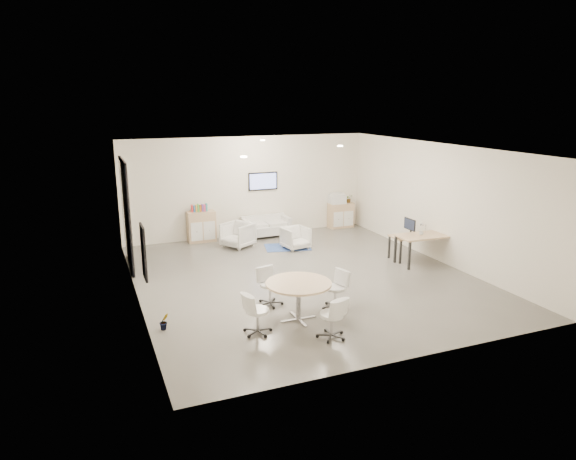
% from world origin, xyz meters
% --- Properties ---
extents(room_shell, '(9.60, 10.60, 4.80)m').
position_xyz_m(room_shell, '(0.00, 0.00, 1.60)').
color(room_shell, '#5D5B55').
rests_on(room_shell, ground).
extents(glass_door, '(0.09, 1.90, 2.85)m').
position_xyz_m(glass_door, '(-3.95, 2.51, 1.50)').
color(glass_door, black).
rests_on(glass_door, room_shell).
extents(artwork, '(0.05, 0.54, 1.04)m').
position_xyz_m(artwork, '(-3.97, -1.60, 1.55)').
color(artwork, black).
rests_on(artwork, room_shell).
extents(wall_tv, '(0.98, 0.06, 0.58)m').
position_xyz_m(wall_tv, '(0.50, 4.46, 1.75)').
color(wall_tv, black).
rests_on(wall_tv, room_shell).
extents(ceiling_spots, '(3.14, 4.14, 0.03)m').
position_xyz_m(ceiling_spots, '(-0.20, 0.83, 3.18)').
color(ceiling_spots, '#FFEAC6').
rests_on(ceiling_spots, room_shell).
extents(sideboard_left, '(0.85, 0.44, 0.96)m').
position_xyz_m(sideboard_left, '(-1.62, 4.25, 0.48)').
color(sideboard_left, tan).
rests_on(sideboard_left, room_shell).
extents(sideboard_right, '(0.86, 0.42, 0.86)m').
position_xyz_m(sideboard_right, '(3.27, 4.27, 0.43)').
color(sideboard_right, tan).
rests_on(sideboard_right, room_shell).
extents(books, '(0.49, 0.14, 0.22)m').
position_xyz_m(books, '(-1.66, 4.26, 1.07)').
color(books, red).
rests_on(books, sideboard_left).
extents(printer, '(0.54, 0.46, 0.37)m').
position_xyz_m(printer, '(3.11, 4.27, 1.03)').
color(printer, white).
rests_on(printer, sideboard_right).
extents(loveseat, '(1.53, 0.80, 0.56)m').
position_xyz_m(loveseat, '(0.45, 4.12, 0.31)').
color(loveseat, silver).
rests_on(loveseat, room_shell).
extents(blue_rug, '(1.49, 1.16, 0.01)m').
position_xyz_m(blue_rug, '(0.63, 2.64, 0.01)').
color(blue_rug, '#314996').
rests_on(blue_rug, room_shell).
extents(armchair_left, '(1.05, 1.07, 0.82)m').
position_xyz_m(armchair_left, '(-0.74, 3.25, 0.41)').
color(armchair_left, silver).
rests_on(armchair_left, room_shell).
extents(armchair_right, '(0.79, 0.75, 0.72)m').
position_xyz_m(armchair_right, '(0.80, 2.43, 0.36)').
color(armchair_right, silver).
rests_on(armchair_right, room_shell).
extents(desk_rear, '(1.31, 0.68, 0.67)m').
position_xyz_m(desk_rear, '(3.47, 0.31, 0.60)').
color(desk_rear, tan).
rests_on(desk_rear, room_shell).
extents(desk_front, '(1.55, 0.82, 0.79)m').
position_xyz_m(desk_front, '(3.49, -0.15, 0.71)').
color(desk_front, tan).
rests_on(desk_front, room_shell).
extents(monitor, '(0.20, 0.50, 0.44)m').
position_xyz_m(monitor, '(3.42, 0.46, 0.91)').
color(monitor, black).
rests_on(monitor, desk_rear).
extents(round_table, '(1.32, 1.32, 0.80)m').
position_xyz_m(round_table, '(-1.12, -2.31, 0.72)').
color(round_table, tan).
rests_on(round_table, room_shell).
extents(meeting_chairs, '(2.62, 2.62, 0.82)m').
position_xyz_m(meeting_chairs, '(-1.12, -2.31, 0.41)').
color(meeting_chairs, white).
rests_on(meeting_chairs, room_shell).
extents(plant_cabinet, '(0.28, 0.30, 0.22)m').
position_xyz_m(plant_cabinet, '(3.55, 4.25, 0.97)').
color(plant_cabinet, '#3F7F3F').
rests_on(plant_cabinet, sideboard_right).
extents(plant_floor, '(0.28, 0.37, 0.15)m').
position_xyz_m(plant_floor, '(-3.70, -1.74, 0.07)').
color(plant_floor, '#3F7F3F').
rests_on(plant_floor, room_shell).
extents(cup, '(0.13, 0.11, 0.11)m').
position_xyz_m(cup, '(3.38, -0.13, 0.85)').
color(cup, white).
rests_on(cup, desk_front).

